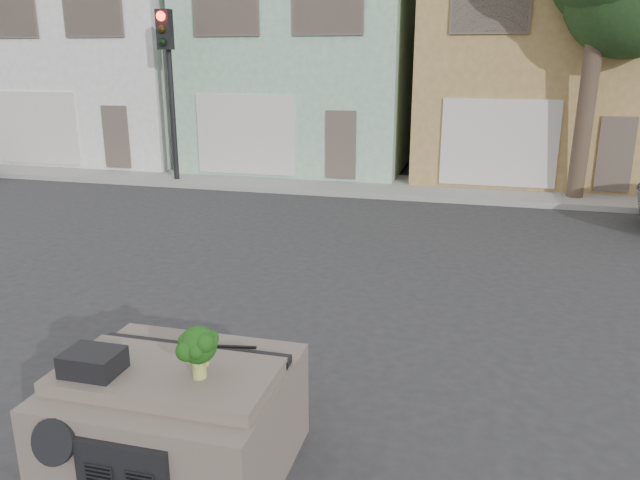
% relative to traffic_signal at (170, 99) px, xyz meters
% --- Properties ---
extents(ground_plane, '(120.00, 120.00, 0.00)m').
position_rel_traffic_signal_xyz_m(ground_plane, '(6.50, -9.50, -2.55)').
color(ground_plane, '#303033').
rests_on(ground_plane, ground).
extents(sidewalk, '(40.00, 3.00, 0.15)m').
position_rel_traffic_signal_xyz_m(sidewalk, '(6.50, 1.00, -2.47)').
color(sidewalk, gray).
rests_on(sidewalk, ground).
extents(townhouse_white, '(7.20, 8.20, 7.55)m').
position_rel_traffic_signal_xyz_m(townhouse_white, '(-4.50, 5.00, 1.23)').
color(townhouse_white, white).
rests_on(townhouse_white, ground).
extents(townhouse_mint, '(7.20, 8.20, 7.55)m').
position_rel_traffic_signal_xyz_m(townhouse_mint, '(3.00, 5.00, 1.23)').
color(townhouse_mint, '#9CC6A7').
rests_on(townhouse_mint, ground).
extents(townhouse_tan, '(7.20, 8.20, 7.55)m').
position_rel_traffic_signal_xyz_m(townhouse_tan, '(10.50, 5.00, 1.23)').
color(townhouse_tan, '#AC894F').
rests_on(townhouse_tan, ground).
extents(traffic_signal, '(0.40, 0.40, 5.10)m').
position_rel_traffic_signal_xyz_m(traffic_signal, '(0.00, 0.00, 0.00)').
color(traffic_signal, black).
rests_on(traffic_signal, ground).
extents(tree_near, '(4.40, 4.00, 8.50)m').
position_rel_traffic_signal_xyz_m(tree_near, '(11.50, 0.30, 1.70)').
color(tree_near, '#203B1A').
rests_on(tree_near, ground).
extents(car_dashboard, '(2.00, 1.80, 1.12)m').
position_rel_traffic_signal_xyz_m(car_dashboard, '(6.50, -12.50, -1.99)').
color(car_dashboard, '#6B5D53').
rests_on(car_dashboard, ground).
extents(instrument_hump, '(0.48, 0.38, 0.20)m').
position_rel_traffic_signal_xyz_m(instrument_hump, '(5.92, -12.85, -1.33)').
color(instrument_hump, black).
rests_on(instrument_hump, car_dashboard).
extents(wiper_arm, '(0.69, 0.15, 0.02)m').
position_rel_traffic_signal_xyz_m(wiper_arm, '(6.78, -12.12, -1.42)').
color(wiper_arm, black).
rests_on(wiper_arm, car_dashboard).
extents(broccoli, '(0.54, 0.54, 0.48)m').
position_rel_traffic_signal_xyz_m(broccoli, '(6.85, -12.69, -1.19)').
color(broccoli, '#133A0E').
rests_on(broccoli, car_dashboard).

